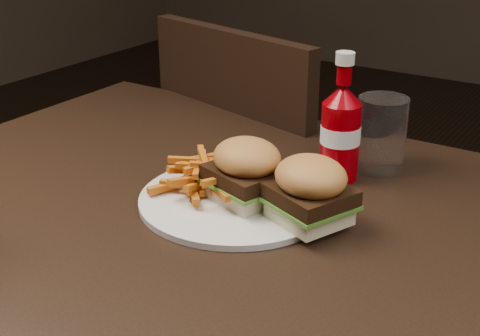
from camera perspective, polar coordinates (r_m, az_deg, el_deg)
The scene contains 8 objects.
dining_table at distance 0.91m, azimuth 1.50°, elevation -5.37°, with size 1.20×0.80×0.04m, color black.
chair_far at distance 1.59m, azimuth 4.66°, elevation -4.31°, with size 0.44×0.44×0.04m, color black.
plate at distance 0.94m, azimuth -0.33°, elevation -2.72°, with size 0.27×0.27×0.01m, color white.
sandwich_half_a at distance 0.93m, azimuth 0.58°, elevation -2.02°, with size 0.09×0.08×0.02m, color beige.
sandwich_half_b at distance 0.88m, azimuth 5.92°, elevation -3.80°, with size 0.09×0.08×0.02m, color #FAF4C1.
fries_pile at distance 0.96m, azimuth -2.62°, elevation -0.44°, with size 0.12×0.12×0.05m, color #BE6225, non-canonical shape.
ketchup_bottle at distance 1.01m, azimuth 8.52°, elevation 2.27°, with size 0.06×0.06×0.12m, color #8A0007.
tumbler at distance 1.06m, azimuth 11.94°, elevation 2.72°, with size 0.08×0.08×0.12m, color white.
Camera 1 is at (0.41, -0.68, 1.17)m, focal length 50.00 mm.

